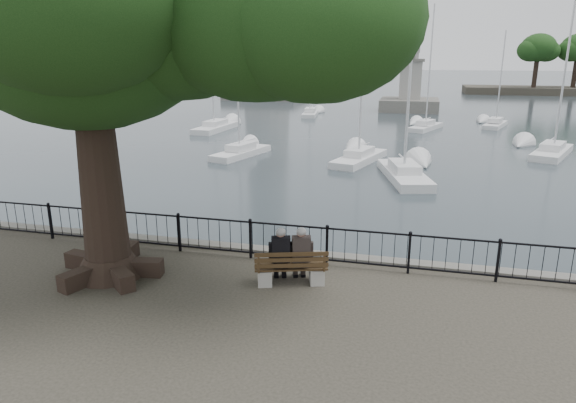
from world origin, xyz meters
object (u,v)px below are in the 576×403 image
(tree, at_px, (123,1))
(lighthouse, at_px, (266,0))
(person_right, at_px, (301,257))
(lion_monument, at_px, (410,89))
(person_left, at_px, (281,257))
(bench, at_px, (291,272))

(tree, bearing_deg, lighthouse, 103.69)
(person_right, xyz_separation_m, lion_monument, (1.42, 48.56, 0.68))
(lion_monument, bearing_deg, person_left, -92.18)
(lighthouse, bearing_deg, tree, -76.31)
(person_left, xyz_separation_m, lighthouse, (-18.14, 60.77, 11.53))
(lion_monument, bearing_deg, person_right, -91.67)
(person_right, distance_m, lighthouse, 64.45)
(lion_monument, bearing_deg, lighthouse, 148.88)
(bench, bearing_deg, person_left, 175.06)
(lighthouse, bearing_deg, lion_monument, -31.12)
(bench, bearing_deg, tree, -173.71)
(person_left, distance_m, person_right, 0.46)
(person_right, distance_m, tree, 6.66)
(bench, relative_size, person_left, 1.25)
(person_left, height_order, tree, tree)
(tree, height_order, lion_monument, tree)
(person_left, xyz_separation_m, lion_monument, (1.86, 48.70, 0.68))
(bench, distance_m, lion_monument, 48.76)
(person_left, bearing_deg, tree, -172.86)
(person_left, bearing_deg, bench, -4.94)
(person_left, height_order, lighthouse, lighthouse)
(person_right, bearing_deg, lion_monument, 88.33)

